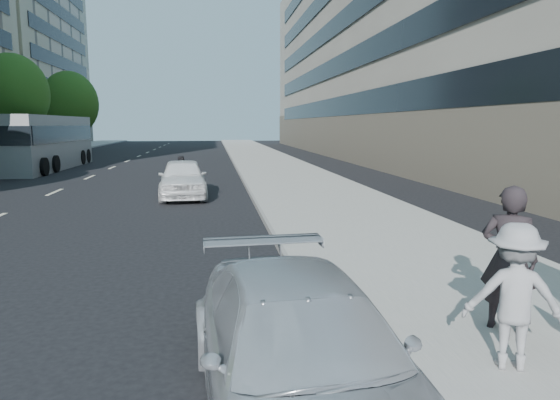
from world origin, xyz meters
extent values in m
plane|color=black|center=(0.00, 0.00, 0.00)|extent=(160.00, 160.00, 0.00)
cube|color=gray|center=(4.00, 20.00, 0.07)|extent=(5.00, 120.00, 0.15)
cube|color=gray|center=(17.00, 32.00, 10.00)|extent=(14.00, 70.00, 20.00)
cylinder|color=#382616|center=(-13.70, 30.00, 1.49)|extent=(0.30, 0.30, 2.97)
ellipsoid|color=#244E14|center=(-13.70, 30.00, 4.89)|extent=(4.80, 4.80, 5.52)
cylinder|color=#382616|center=(-13.70, 44.00, 1.31)|extent=(0.30, 0.30, 2.62)
ellipsoid|color=#244E14|center=(-13.70, 44.00, 4.79)|extent=(5.40, 5.40, 6.21)
imported|color=gray|center=(3.20, -2.72, 0.95)|extent=(1.17, 0.91, 1.59)
imported|color=black|center=(3.72, -1.77, 1.09)|extent=(0.81, 0.79, 1.87)
imported|color=silver|center=(0.80, -3.21, 0.67)|extent=(2.16, 4.73, 1.34)
imported|color=white|center=(-1.14, 11.84, 0.74)|extent=(1.99, 4.44, 1.48)
cylinder|color=black|center=(-1.33, 13.95, 0.32)|extent=(0.16, 0.65, 0.64)
cylinder|color=black|center=(-1.33, 15.35, 0.32)|extent=(0.16, 0.65, 0.64)
cube|color=black|center=(-1.33, 14.65, 0.55)|extent=(0.33, 1.21, 0.35)
imported|color=black|center=(-1.33, 14.55, 0.71)|extent=(0.73, 0.59, 1.42)
cube|color=slate|center=(-10.35, 25.54, 1.65)|extent=(2.70, 12.04, 3.30)
cube|color=black|center=(-11.62, 25.54, 2.20)|extent=(0.25, 11.50, 1.00)
cube|color=black|center=(-9.08, 25.54, 2.20)|extent=(0.25, 11.50, 1.00)
cube|color=black|center=(-10.35, 19.52, 2.20)|extent=(2.40, 0.10, 1.00)
cylinder|color=black|center=(-9.10, 21.04, 0.50)|extent=(0.27, 1.00, 1.00)
cylinder|color=black|center=(-11.60, 23.04, 0.50)|extent=(0.27, 1.00, 1.00)
cylinder|color=black|center=(-9.10, 23.04, 0.50)|extent=(0.27, 1.00, 1.00)
cylinder|color=black|center=(-11.60, 29.04, 0.50)|extent=(0.27, 1.00, 1.00)
cylinder|color=black|center=(-9.10, 29.04, 0.50)|extent=(0.27, 1.00, 1.00)
cylinder|color=black|center=(-11.60, 30.54, 0.50)|extent=(0.27, 1.00, 1.00)
cylinder|color=black|center=(-9.10, 30.54, 0.50)|extent=(0.27, 1.00, 1.00)
camera|label=1|loc=(0.03, -7.47, 2.77)|focal=32.00mm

